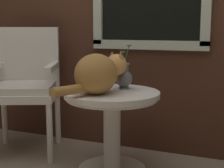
{
  "coord_description": "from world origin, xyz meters",
  "views": [
    {
      "loc": [
        0.96,
        -1.77,
        0.97
      ],
      "look_at": [
        0.12,
        0.24,
        0.61
      ],
      "focal_mm": 54.26,
      "sensor_mm": 36.0,
      "label": 1
    }
  ],
  "objects_px": {
    "wicker_side_table": "(112,116)",
    "wicker_chair": "(26,81)",
    "pewter_vase_with_ivy": "(124,76)",
    "cat": "(98,73)"
  },
  "relations": [
    {
      "from": "cat",
      "to": "wicker_chair",
      "type": "bearing_deg",
      "value": 161.37
    },
    {
      "from": "pewter_vase_with_ivy",
      "to": "cat",
      "type": "bearing_deg",
      "value": -110.38
    },
    {
      "from": "cat",
      "to": "pewter_vase_with_ivy",
      "type": "height_order",
      "value": "pewter_vase_with_ivy"
    },
    {
      "from": "pewter_vase_with_ivy",
      "to": "wicker_side_table",
      "type": "bearing_deg",
      "value": -104.86
    },
    {
      "from": "wicker_chair",
      "to": "cat",
      "type": "bearing_deg",
      "value": -18.63
    },
    {
      "from": "wicker_side_table",
      "to": "wicker_chair",
      "type": "distance_m",
      "value": 0.83
    },
    {
      "from": "wicker_side_table",
      "to": "pewter_vase_with_ivy",
      "type": "distance_m",
      "value": 0.29
    },
    {
      "from": "cat",
      "to": "pewter_vase_with_ivy",
      "type": "xyz_separation_m",
      "value": [
        0.09,
        0.23,
        -0.04
      ]
    },
    {
      "from": "wicker_side_table",
      "to": "wicker_chair",
      "type": "relative_size",
      "value": 0.64
    },
    {
      "from": "wicker_chair",
      "to": "cat",
      "type": "xyz_separation_m",
      "value": [
        0.75,
        -0.25,
        0.13
      ]
    }
  ]
}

